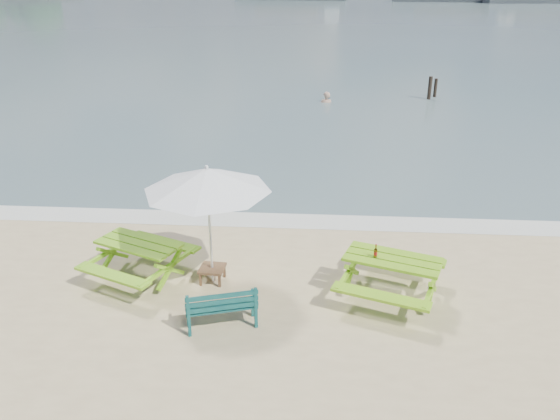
# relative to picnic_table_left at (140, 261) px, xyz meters

# --- Properties ---
(sea) EXTENTS (300.00, 300.00, 0.00)m
(sea) POSITION_rel_picnic_table_left_xyz_m (2.39, 83.42, -0.39)
(sea) COLOR slate
(sea) RESTS_ON ground
(foam_strip) EXTENTS (22.00, 0.90, 0.01)m
(foam_strip) POSITION_rel_picnic_table_left_xyz_m (2.39, 3.02, -0.39)
(foam_strip) COLOR silver
(foam_strip) RESTS_ON ground
(picnic_table_left) EXTENTS (2.33, 2.43, 0.82)m
(picnic_table_left) POSITION_rel_picnic_table_left_xyz_m (0.00, 0.00, 0.00)
(picnic_table_left) COLOR #72B21A
(picnic_table_left) RESTS_ON ground
(picnic_table_right) EXTENTS (2.36, 2.48, 0.86)m
(picnic_table_right) POSITION_rel_picnic_table_left_xyz_m (5.04, -0.37, 0.02)
(picnic_table_right) COLOR #79B41B
(picnic_table_right) RESTS_ON ground
(park_bench) EXTENTS (1.32, 0.76, 0.77)m
(park_bench) POSITION_rel_picnic_table_left_xyz_m (1.94, -1.54, -0.15)
(park_bench) COLOR #104645
(park_bench) RESTS_ON ground
(side_table) EXTENTS (0.53, 0.53, 0.32)m
(side_table) POSITION_rel_picnic_table_left_xyz_m (1.49, -0.03, -0.23)
(side_table) COLOR brown
(side_table) RESTS_ON ground
(patio_umbrella) EXTENTS (2.67, 2.67, 2.45)m
(patio_umbrella) POSITION_rel_picnic_table_left_xyz_m (1.49, -0.03, 1.83)
(patio_umbrella) COLOR silver
(patio_umbrella) RESTS_ON ground
(beer_bottle) EXTENTS (0.07, 0.07, 0.26)m
(beer_bottle) POSITION_rel_picnic_table_left_xyz_m (4.71, -0.35, 0.55)
(beer_bottle) COLOR #8B5214
(beer_bottle) RESTS_ON picnic_table_right
(swimmer) EXTENTS (0.72, 0.52, 1.87)m
(swimmer) POSITION_rel_picnic_table_left_xyz_m (3.94, 17.07, -0.81)
(swimmer) COLOR tan
(swimmer) RESTS_ON ground
(mooring_pilings) EXTENTS (0.57, 0.77, 1.33)m
(mooring_pilings) POSITION_rel_picnic_table_left_xyz_m (9.22, 18.33, 0.03)
(mooring_pilings) COLOR black
(mooring_pilings) RESTS_ON ground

